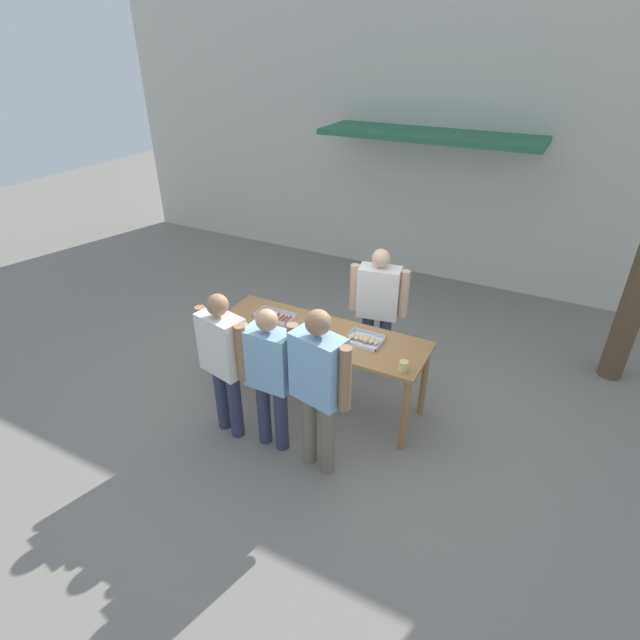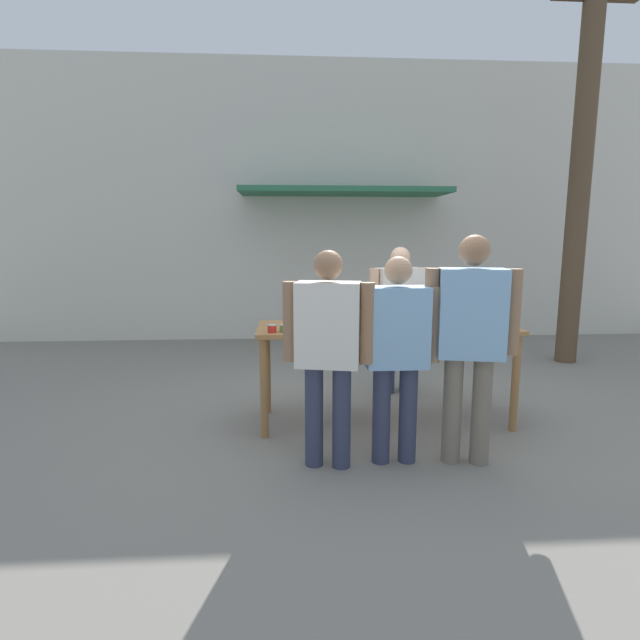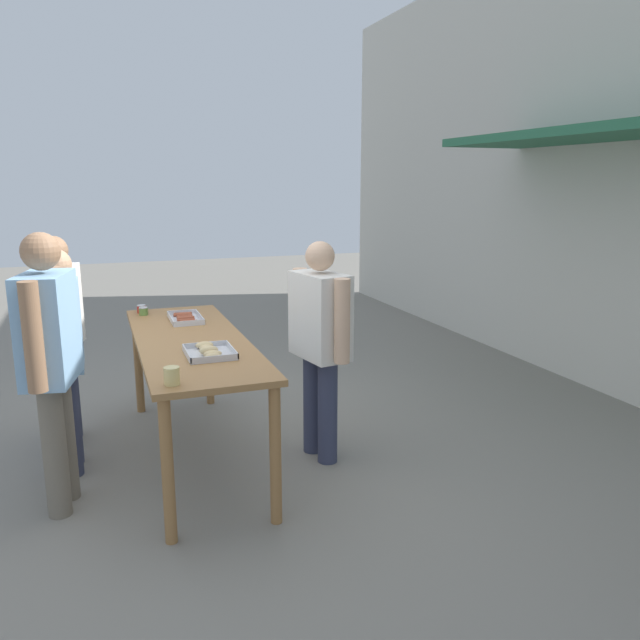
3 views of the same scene
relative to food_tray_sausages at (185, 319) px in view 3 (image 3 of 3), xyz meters
name	(u,v)px [view 3 (image 3 of 3)]	position (x,y,z in m)	size (l,w,h in m)	color
ground_plane	(196,456)	(0.60, -0.05, -0.92)	(24.00, 24.00, 0.00)	gray
building_facade_back	(638,152)	(0.60, 3.93, 1.33)	(12.00, 1.11, 4.50)	beige
serving_table	(191,353)	(0.60, -0.05, -0.12)	(2.33, 0.75, 0.91)	olive
food_tray_sausages	(185,319)	(0.00, 0.00, 0.00)	(0.44, 0.24, 0.04)	silver
food_tray_buns	(209,351)	(1.09, 0.00, 0.01)	(0.37, 0.30, 0.07)	silver
condiment_jar_mustard	(142,309)	(-0.43, -0.31, 0.02)	(0.08, 0.08, 0.07)	#B22319
condiment_jar_ketchup	(143,311)	(-0.33, -0.30, 0.02)	(0.08, 0.08, 0.07)	#567A38
beer_cup	(172,376)	(1.62, -0.30, 0.04)	(0.09, 0.09, 0.10)	#DBC67A
person_server_behind_table	(320,334)	(0.91, 0.82, 0.01)	(0.68, 0.35, 1.60)	#333851
person_customer_holding_hotdog	(60,324)	(-0.01, -0.94, 0.03)	(0.65, 0.34, 1.62)	#333851
person_customer_with_cup	(50,351)	(1.05, -0.95, 0.09)	(0.67, 0.35, 1.72)	#756B5B
person_customer_waiting_in_line	(63,344)	(0.51, -0.90, 0.00)	(0.66, 0.25, 1.57)	#333851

